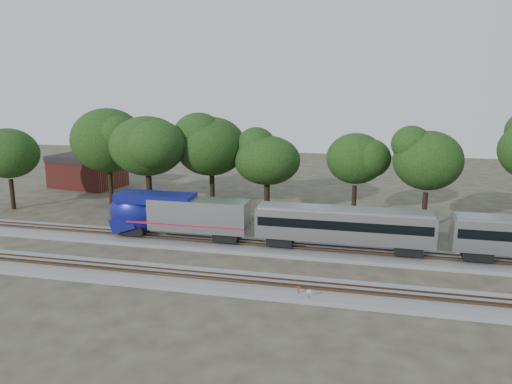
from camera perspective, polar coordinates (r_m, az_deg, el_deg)
ground at (r=47.95m, az=-2.24°, el=-8.67°), size 160.00×160.00×0.00m
track_far at (r=53.34m, az=-0.52°, el=-6.21°), size 160.00×5.00×0.73m
track_near at (r=44.31m, az=-3.64°, el=-10.22°), size 160.00×5.00×0.73m
switch_stand_red at (r=41.57m, az=4.86°, el=-11.13°), size 0.33×0.12×1.05m
switch_stand_white at (r=40.86m, az=6.05°, el=-11.55°), size 0.34×0.10×1.09m
switch_lever at (r=41.15m, az=4.93°, el=-12.18°), size 0.56×0.42×0.30m
brick_building at (r=88.60m, az=-18.69°, el=2.32°), size 12.26×9.55×5.36m
tree_0 at (r=75.81m, az=-26.49°, el=3.96°), size 7.94×7.94×11.19m
tree_1 at (r=74.09m, az=-16.57°, el=5.67°), size 9.35×9.35×13.19m
tree_2 at (r=68.40m, az=-12.34°, el=5.14°), size 9.07×9.07×12.79m
tree_3 at (r=68.25m, az=-5.12°, el=5.21°), size 8.89×8.89×12.53m
tree_4 at (r=65.98m, az=1.28°, el=3.63°), size 7.30×7.30×10.29m
tree_5 at (r=64.97m, az=11.34°, el=3.75°), size 7.86×7.86×11.08m
tree_6 at (r=61.49m, az=19.06°, el=3.40°), size 8.47×8.47×11.94m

